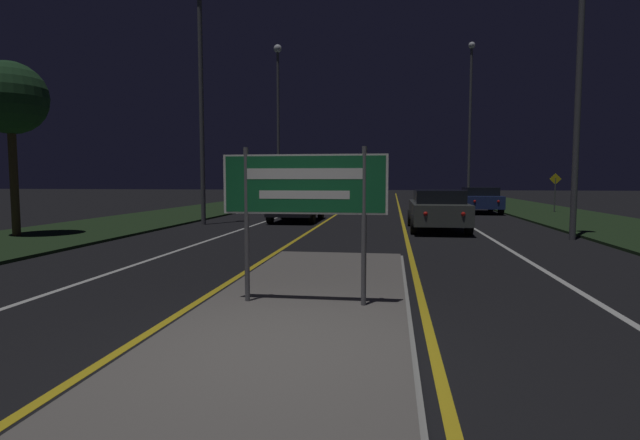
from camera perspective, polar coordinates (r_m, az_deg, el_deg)
The scene contains 21 objects.
ground_plane at distance 5.29m, azimuth -5.43°, elevation -15.38°, with size 160.00×160.00×0.00m, color black.
median_island at distance 7.04m, azimuth -1.78°, elevation -9.91°, with size 2.91×9.77×0.10m.
verge_left at distance 27.09m, azimuth -15.02°, elevation 0.77°, with size 5.00×100.00×0.08m.
verge_right at distance 26.24m, azimuth 26.68°, elevation 0.31°, with size 5.00×100.00×0.08m.
centre_line_yellow_left at distance 30.02m, azimuth 2.81°, elevation 1.22°, with size 0.12×70.00×0.01m.
centre_line_yellow_right at distance 29.89m, azimuth 9.09°, elevation 1.15°, with size 0.12×70.00×0.01m.
lane_line_white_left at distance 30.37m, azimuth -2.00°, elevation 1.26°, with size 0.12×70.00×0.01m.
lane_line_white_right at distance 30.04m, azimuth 13.98°, elevation 1.09°, with size 0.12×70.00×0.01m.
edge_line_white_left at distance 31.04m, azimuth -7.46°, elevation 1.30°, with size 0.10×70.00×0.01m.
edge_line_white_right at distance 30.48m, azimuth 19.59°, elevation 1.01°, with size 0.10×70.00×0.01m.
highway_sign at distance 6.81m, azimuth -1.82°, elevation 3.26°, with size 2.27×0.07×2.15m.
streetlight_left_near at distance 20.84m, azimuth -13.46°, elevation 15.61°, with size 0.48×0.48×9.41m.
streetlight_left_far at distance 34.94m, azimuth -4.81°, elevation 13.16°, with size 0.55×0.55×10.88m.
streetlight_right_near at distance 17.33m, azimuth 27.73°, elevation 20.33°, with size 0.58×0.58×9.89m.
streetlight_right_far at distance 37.01m, azimuth 16.80°, elevation 12.00°, with size 0.46×0.46×11.24m.
car_receding_0 at distance 18.20m, azimuth 13.29°, elevation 1.25°, with size 1.98×4.82×1.44m.
car_receding_1 at distance 28.28m, azimuth 17.73°, elevation 2.27°, with size 1.98×4.44×1.38m.
car_approaching_0 at distance 21.63m, azimuth -2.64°, elevation 1.97°, with size 1.96×4.14×1.54m.
car_approaching_1 at distance 31.87m, azimuth -4.50°, elevation 2.81°, with size 2.02×4.18×1.50m.
warning_sign at distance 29.19m, azimuth 25.28°, elevation 3.27°, with size 0.60×0.06×2.05m.
roadside_palm_left at distance 18.03m, azimuth -31.91°, elevation 11.62°, with size 2.17×2.17×5.26m.
Camera 1 is at (1.19, -4.83, 1.81)m, focal length 28.00 mm.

